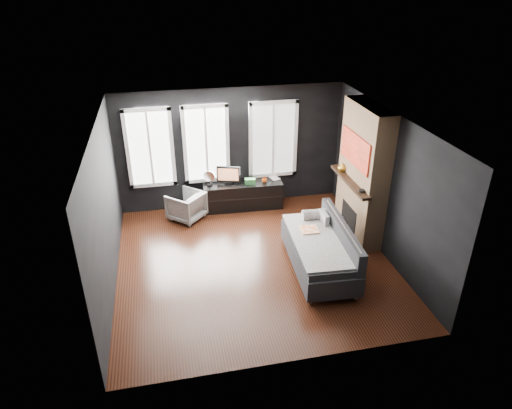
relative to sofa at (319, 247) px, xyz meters
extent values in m
plane|color=black|center=(-1.10, 0.44, -0.46)|extent=(5.00, 5.00, 0.00)
plane|color=white|center=(-1.10, 0.44, 2.24)|extent=(5.00, 5.00, 0.00)
cube|color=black|center=(-1.10, 2.94, 0.89)|extent=(5.00, 0.02, 2.70)
cube|color=black|center=(-3.60, 0.44, 0.89)|extent=(0.02, 5.00, 2.70)
cube|color=black|center=(1.40, 0.44, 0.89)|extent=(0.02, 5.00, 2.70)
cube|color=gray|center=(0.27, 0.56, 0.20)|extent=(0.10, 0.36, 0.36)
imported|color=white|center=(-2.20, 2.39, -0.11)|extent=(0.91, 0.91, 0.69)
imported|color=#C74909|center=(-0.41, 2.60, 0.21)|extent=(0.12, 0.09, 0.12)
imported|color=tan|center=(-0.22, 2.72, 0.28)|extent=(0.18, 0.06, 0.24)
cube|color=#307036|center=(-0.74, 2.59, 0.22)|extent=(0.25, 0.17, 0.13)
imported|color=gold|center=(0.95, 1.49, 0.86)|extent=(0.23, 0.24, 0.18)
cylinder|color=black|center=(0.95, 0.49, 0.79)|extent=(0.15, 0.15, 0.04)
camera|label=1|loc=(-2.55, -6.52, 4.44)|focal=32.00mm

